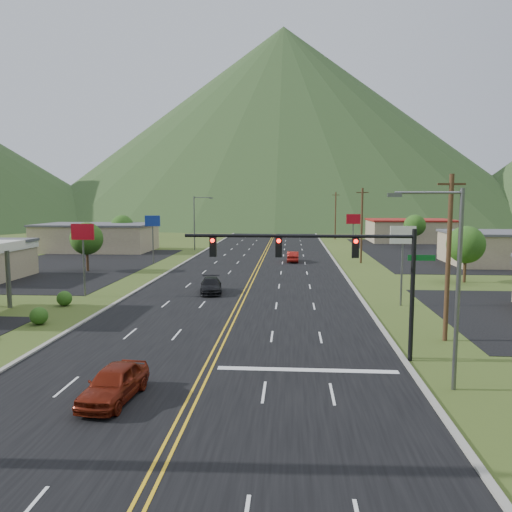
# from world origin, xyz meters

# --- Properties ---
(traffic_signal) EXTENTS (13.10, 0.43, 7.00)m
(traffic_signal) POSITION_xyz_m (6.48, 14.00, 5.33)
(traffic_signal) COLOR black
(traffic_signal) RESTS_ON ground
(streetlight_east) EXTENTS (3.28, 0.25, 9.00)m
(streetlight_east) POSITION_xyz_m (11.18, 10.00, 5.18)
(streetlight_east) COLOR #59595E
(streetlight_east) RESTS_ON ground
(streetlight_west) EXTENTS (3.28, 0.25, 9.00)m
(streetlight_west) POSITION_xyz_m (-11.68, 70.00, 5.18)
(streetlight_west) COLOR #59595E
(streetlight_west) RESTS_ON ground
(building_west_far) EXTENTS (18.40, 11.40, 4.50)m
(building_west_far) POSITION_xyz_m (-28.00, 68.00, 2.26)
(building_west_far) COLOR tan
(building_west_far) RESTS_ON ground
(building_east_mid) EXTENTS (14.40, 11.40, 4.30)m
(building_east_mid) POSITION_xyz_m (32.00, 55.00, 2.16)
(building_east_mid) COLOR tan
(building_east_mid) RESTS_ON ground
(building_east_far) EXTENTS (16.40, 12.40, 4.50)m
(building_east_far) POSITION_xyz_m (28.00, 90.00, 2.26)
(building_east_far) COLOR tan
(building_east_far) RESTS_ON ground
(pole_sign_west_a) EXTENTS (2.00, 0.18, 6.40)m
(pole_sign_west_a) POSITION_xyz_m (-14.00, 30.00, 5.05)
(pole_sign_west_a) COLOR #59595E
(pole_sign_west_a) RESTS_ON ground
(pole_sign_west_b) EXTENTS (2.00, 0.18, 6.40)m
(pole_sign_west_b) POSITION_xyz_m (-14.00, 52.00, 5.05)
(pole_sign_west_b) COLOR #59595E
(pole_sign_west_b) RESTS_ON ground
(pole_sign_east_a) EXTENTS (2.00, 0.18, 6.40)m
(pole_sign_east_a) POSITION_xyz_m (13.00, 28.00, 5.05)
(pole_sign_east_a) COLOR #59595E
(pole_sign_east_a) RESTS_ON ground
(pole_sign_east_b) EXTENTS (2.00, 0.18, 6.40)m
(pole_sign_east_b) POSITION_xyz_m (13.00, 60.00, 5.05)
(pole_sign_east_b) COLOR #59595E
(pole_sign_east_b) RESTS_ON ground
(tree_west_a) EXTENTS (3.84, 3.84, 5.82)m
(tree_west_a) POSITION_xyz_m (-20.00, 45.00, 3.89)
(tree_west_a) COLOR #382314
(tree_west_a) RESTS_ON ground
(tree_west_b) EXTENTS (3.84, 3.84, 5.82)m
(tree_west_b) POSITION_xyz_m (-25.00, 72.00, 3.89)
(tree_west_b) COLOR #382314
(tree_west_b) RESTS_ON ground
(tree_east_a) EXTENTS (3.84, 3.84, 5.82)m
(tree_east_a) POSITION_xyz_m (22.00, 40.00, 3.89)
(tree_east_a) COLOR #382314
(tree_east_a) RESTS_ON ground
(tree_east_b) EXTENTS (3.84, 3.84, 5.82)m
(tree_east_b) POSITION_xyz_m (26.00, 78.00, 3.89)
(tree_east_b) COLOR #382314
(tree_east_b) RESTS_ON ground
(utility_pole_a) EXTENTS (1.60, 0.28, 10.00)m
(utility_pole_a) POSITION_xyz_m (13.50, 18.00, 5.13)
(utility_pole_a) COLOR #382314
(utility_pole_a) RESTS_ON ground
(utility_pole_b) EXTENTS (1.60, 0.28, 10.00)m
(utility_pole_b) POSITION_xyz_m (13.50, 55.00, 5.13)
(utility_pole_b) COLOR #382314
(utility_pole_b) RESTS_ON ground
(utility_pole_c) EXTENTS (1.60, 0.28, 10.00)m
(utility_pole_c) POSITION_xyz_m (13.50, 95.00, 5.13)
(utility_pole_c) COLOR #382314
(utility_pole_c) RESTS_ON ground
(utility_pole_d) EXTENTS (1.60, 0.28, 10.00)m
(utility_pole_d) POSITION_xyz_m (13.50, 135.00, 5.13)
(utility_pole_d) COLOR #382314
(utility_pole_d) RESTS_ON ground
(mountain_n) EXTENTS (220.00, 220.00, 85.00)m
(mountain_n) POSITION_xyz_m (0.00, 220.00, 42.50)
(mountain_n) COLOR #1B3919
(mountain_n) RESTS_ON ground
(car_red_near) EXTENTS (2.16, 4.54, 1.50)m
(car_red_near) POSITION_xyz_m (-3.28, 7.65, 0.75)
(car_red_near) COLOR maroon
(car_red_near) RESTS_ON ground
(car_dark_mid) EXTENTS (2.60, 4.90, 1.35)m
(car_dark_mid) POSITION_xyz_m (-3.09, 32.10, 0.68)
(car_dark_mid) COLOR black
(car_dark_mid) RESTS_ON ground
(car_red_far) EXTENTS (1.53, 4.35, 1.43)m
(car_red_far) POSITION_xyz_m (4.39, 55.37, 0.72)
(car_red_far) COLOR maroon
(car_red_far) RESTS_ON ground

